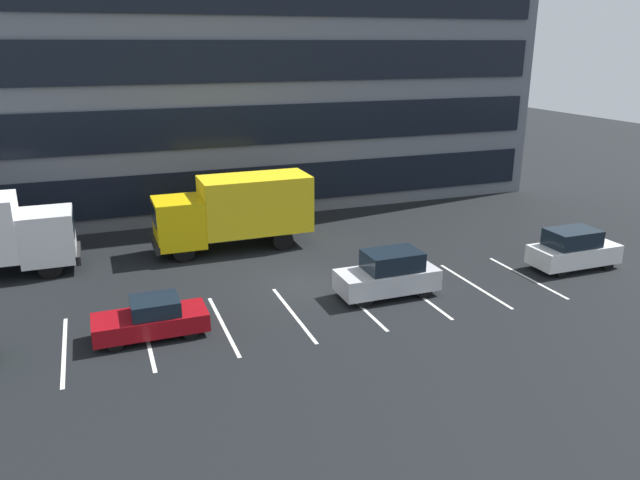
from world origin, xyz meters
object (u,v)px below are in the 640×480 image
(box_truck_yellow_all, at_px, (236,209))
(sedan_maroon, at_px, (152,319))
(suv_silver, at_px, (389,274))
(suv_white, at_px, (573,249))

(box_truck_yellow_all, bearing_deg, sedan_maroon, -120.92)
(suv_silver, distance_m, suv_white, 9.61)
(box_truck_yellow_all, xyz_separation_m, suv_white, (14.13, -8.51, -1.17))
(sedan_maroon, height_order, suv_white, suv_white)
(box_truck_yellow_all, xyz_separation_m, sedan_maroon, (-5.22, -8.72, -1.41))
(suv_silver, relative_size, suv_white, 1.01)
(suv_silver, relative_size, sedan_maroon, 1.05)
(box_truck_yellow_all, height_order, sedan_maroon, box_truck_yellow_all)
(box_truck_yellow_all, height_order, suv_white, box_truck_yellow_all)
(suv_silver, bearing_deg, box_truck_yellow_all, 118.44)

